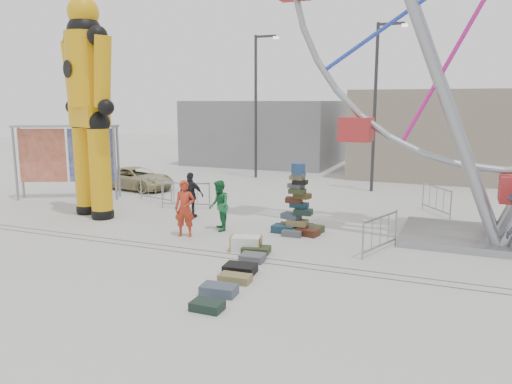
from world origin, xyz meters
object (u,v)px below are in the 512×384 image
at_px(suitcase_tower, 298,213).
at_px(barricade_wheel_front, 380,234).
at_px(barricade_dummy_a, 94,189).
at_px(parked_suv, 136,178).
at_px(banner_scaffold, 66,144).
at_px(pedestrian_green, 219,206).
at_px(barricade_dummy_b, 156,190).
at_px(lamp_post_right, 377,99).
at_px(steamer_trunk, 246,243).
at_px(pedestrian_black, 191,195).
at_px(crash_test_dummy, 88,100).
at_px(barricade_wheel_back, 436,200).
at_px(barricade_dummy_c, 186,195).
at_px(pedestrian_red, 185,209).
at_px(lamp_post_left, 257,99).

height_order(suitcase_tower, barricade_wheel_front, suitcase_tower).
distance_m(barricade_dummy_a, parked_suv, 3.19).
bearing_deg(parked_suv, banner_scaffold, 163.70).
height_order(barricade_wheel_front, pedestrian_green, pedestrian_green).
xyz_separation_m(barricade_dummy_b, parked_suv, (-2.70, 2.35, 0.01)).
relative_size(lamp_post_right, steamer_trunk, 8.78).
bearing_deg(pedestrian_black, parked_suv, -42.86).
bearing_deg(lamp_post_right, crash_test_dummy, -133.71).
xyz_separation_m(barricade_dummy_a, barricade_wheel_back, (14.19, 3.03, 0.00)).
distance_m(banner_scaffold, barricade_dummy_c, 6.30).
bearing_deg(pedestrian_red, lamp_post_right, 52.46).
relative_size(lamp_post_left, barricade_wheel_back, 4.00).
distance_m(pedestrian_red, pedestrian_green, 1.29).
relative_size(barricade_dummy_a, barricade_wheel_back, 1.00).
xyz_separation_m(suitcase_tower, pedestrian_green, (-2.57, -0.76, 0.21)).
height_order(pedestrian_black, parked_suv, pedestrian_black).
distance_m(banner_scaffold, barricade_wheel_back, 16.04).
bearing_deg(pedestrian_green, crash_test_dummy, -122.67).
distance_m(lamp_post_left, banner_scaffold, 10.86).
height_order(lamp_post_left, pedestrian_red, lamp_post_left).
relative_size(lamp_post_left, crash_test_dummy, 0.96).
distance_m(barricade_dummy_b, barricade_dummy_c, 2.02).
xyz_separation_m(lamp_post_left, banner_scaffold, (-5.53, -9.13, -1.98)).
height_order(lamp_post_right, barricade_dummy_b, lamp_post_right).
xyz_separation_m(barricade_dummy_a, barricade_dummy_c, (4.55, 0.16, 0.00)).
xyz_separation_m(banner_scaffold, pedestrian_black, (7.04, -1.25, -1.63)).
relative_size(lamp_post_right, banner_scaffold, 1.78).
distance_m(pedestrian_green, parked_suv, 9.46).
height_order(crash_test_dummy, barricade_wheel_front, crash_test_dummy).
height_order(lamp_post_left, banner_scaffold, lamp_post_left).
xyz_separation_m(suitcase_tower, barricade_wheel_front, (2.90, -1.18, -0.11)).
bearing_deg(pedestrian_green, lamp_post_left, 165.28).
xyz_separation_m(steamer_trunk, barricade_wheel_back, (4.97, 7.37, 0.34)).
relative_size(barricade_dummy_b, barricade_wheel_front, 1.00).
relative_size(steamer_trunk, barricade_dummy_a, 0.46).
distance_m(barricade_dummy_c, barricade_wheel_front, 8.94).
bearing_deg(lamp_post_right, barricade_dummy_b, -143.24).
height_order(crash_test_dummy, pedestrian_green, crash_test_dummy).
relative_size(crash_test_dummy, barricade_wheel_front, 4.18).
height_order(barricade_wheel_front, barricade_wheel_back, same).
relative_size(suitcase_tower, barricade_dummy_c, 1.18).
distance_m(pedestrian_black, parked_suv, 7.18).
distance_m(barricade_wheel_back, parked_suv, 14.25).
distance_m(barricade_wheel_front, pedestrian_green, 5.50).
bearing_deg(lamp_post_left, barricade_dummy_b, -99.89).
xyz_separation_m(crash_test_dummy, pedestrian_black, (3.61, 1.14, -3.53)).
bearing_deg(barricade_wheel_front, crash_test_dummy, 106.24).
height_order(barricade_dummy_a, barricade_wheel_front, same).
xyz_separation_m(suitcase_tower, barricade_dummy_b, (-7.37, 2.64, -0.11)).
xyz_separation_m(crash_test_dummy, barricade_wheel_back, (12.20, 5.40, -3.85)).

